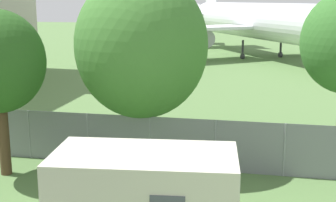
# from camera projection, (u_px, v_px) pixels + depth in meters

# --- Properties ---
(perimeter_fence) EXTENTS (56.07, 0.07, 2.03)m
(perimeter_fence) POSITION_uv_depth(u_px,v_px,m) (88.00, 138.00, 18.68)
(perimeter_fence) COLOR gray
(perimeter_fence) RESTS_ON ground
(airplane) EXTENTS (31.56, 38.43, 12.01)m
(airplane) POSITION_uv_depth(u_px,v_px,m) (269.00, 22.00, 50.15)
(airplane) COLOR silver
(airplane) RESTS_ON ground
(portable_cabin) EXTENTS (5.03, 2.99, 2.55)m
(portable_cabin) POSITION_uv_depth(u_px,v_px,m) (145.00, 199.00, 12.34)
(portable_cabin) COLOR beige
(portable_cabin) RESTS_ON ground
(tree_behind_benches) EXTENTS (5.20, 5.20, 7.53)m
(tree_behind_benches) POSITION_uv_depth(u_px,v_px,m) (141.00, 46.00, 18.20)
(tree_behind_benches) COLOR brown
(tree_behind_benches) RESTS_ON ground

